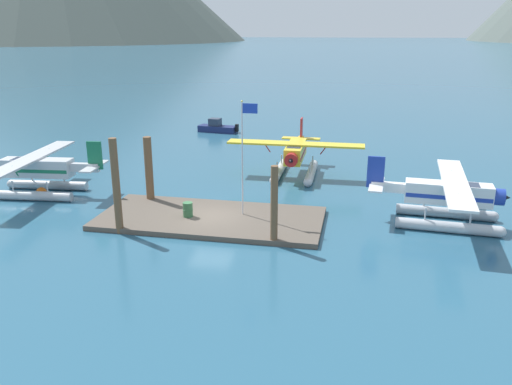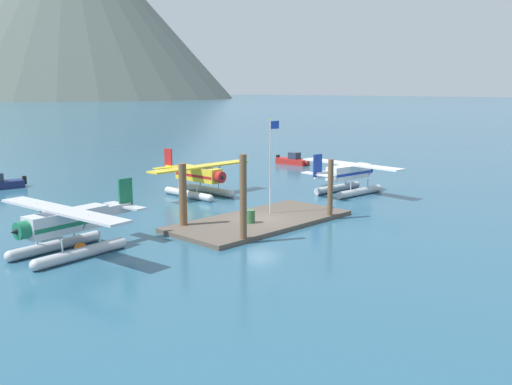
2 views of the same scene
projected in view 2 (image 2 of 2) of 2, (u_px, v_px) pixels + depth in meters
ground_plane at (260, 223)px, 39.32m from camera, size 1200.00×1200.00×0.00m
dock_platform at (260, 221)px, 39.29m from camera, size 13.32×6.09×0.30m
piling_near_left at (243, 199)px, 33.70m from camera, size 0.43×0.43×5.42m
piling_near_right at (330, 190)px, 40.07m from camera, size 0.39×0.39×4.33m
piling_far_left at (183, 197)px, 37.18m from camera, size 0.52×0.52×4.42m
flagpole at (271, 156)px, 40.36m from camera, size 0.95×0.10×6.83m
fuel_drum at (251, 216)px, 38.03m from camera, size 0.62×0.62×0.88m
mooring_buoy at (80, 249)px, 31.78m from camera, size 0.70×0.70×0.70m
mountain_ridge_centre_peak at (71, 6)px, 516.39m from camera, size 295.36×295.36×166.47m
seaplane_yellow_bow_right at (199, 178)px, 49.03m from camera, size 10.42×7.98×3.84m
seaplane_silver_port_fwd at (67, 227)px, 31.57m from camera, size 7.96×10.49×3.84m
seaplane_white_stbd_fwd at (349, 176)px, 50.17m from camera, size 7.97×10.47×3.84m
boat_red_open_east at (293, 160)px, 69.63m from camera, size 1.75×4.89×1.50m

